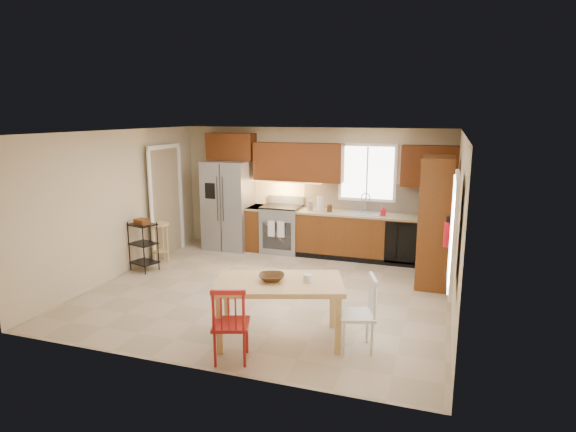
# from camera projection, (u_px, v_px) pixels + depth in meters

# --- Properties ---
(floor) EXTENTS (5.50, 5.50, 0.00)m
(floor) POSITION_uv_depth(u_px,v_px,m) (270.00, 291.00, 7.66)
(floor) COLOR tan
(floor) RESTS_ON ground
(ceiling) EXTENTS (5.50, 5.00, 0.02)m
(ceiling) POSITION_uv_depth(u_px,v_px,m) (268.00, 132.00, 7.14)
(ceiling) COLOR silver
(ceiling) RESTS_ON ground
(wall_back) EXTENTS (5.50, 0.02, 2.50)m
(wall_back) POSITION_uv_depth(u_px,v_px,m) (313.00, 190.00, 9.72)
(wall_back) COLOR #CCB793
(wall_back) RESTS_ON ground
(wall_front) EXTENTS (5.50, 0.02, 2.50)m
(wall_front) POSITION_uv_depth(u_px,v_px,m) (186.00, 260.00, 5.08)
(wall_front) COLOR #CCB793
(wall_front) RESTS_ON ground
(wall_left) EXTENTS (0.02, 5.00, 2.50)m
(wall_left) POSITION_uv_depth(u_px,v_px,m) (119.00, 204.00, 8.25)
(wall_left) COLOR #CCB793
(wall_left) RESTS_ON ground
(wall_right) EXTENTS (0.02, 5.00, 2.50)m
(wall_right) POSITION_uv_depth(u_px,v_px,m) (458.00, 227.00, 6.55)
(wall_right) COLOR #CCB793
(wall_right) RESTS_ON ground
(refrigerator) EXTENTS (0.92, 0.75, 1.82)m
(refrigerator) POSITION_uv_depth(u_px,v_px,m) (229.00, 205.00, 9.97)
(refrigerator) COLOR gray
(refrigerator) RESTS_ON floor
(range_stove) EXTENTS (0.76, 0.63, 0.92)m
(range_stove) POSITION_uv_depth(u_px,v_px,m) (282.00, 229.00, 9.76)
(range_stove) COLOR gray
(range_stove) RESTS_ON floor
(base_cabinet_narrow) EXTENTS (0.30, 0.60, 0.90)m
(base_cabinet_narrow) POSITION_uv_depth(u_px,v_px,m) (257.00, 228.00, 9.95)
(base_cabinet_narrow) COLOR brown
(base_cabinet_narrow) RESTS_ON floor
(base_cabinet_run) EXTENTS (2.92, 0.60, 0.90)m
(base_cabinet_run) POSITION_uv_depth(u_px,v_px,m) (373.00, 237.00, 9.21)
(base_cabinet_run) COLOR brown
(base_cabinet_run) RESTS_ON floor
(dishwasher) EXTENTS (0.60, 0.02, 0.78)m
(dishwasher) POSITION_uv_depth(u_px,v_px,m) (401.00, 243.00, 8.76)
(dishwasher) COLOR black
(dishwasher) RESTS_ON floor
(backsplash) EXTENTS (2.92, 0.03, 0.55)m
(backsplash) POSITION_uv_depth(u_px,v_px,m) (376.00, 197.00, 9.32)
(backsplash) COLOR beige
(backsplash) RESTS_ON wall_back
(upper_over_fridge) EXTENTS (1.00, 0.35, 0.55)m
(upper_over_fridge) POSITION_uv_depth(u_px,v_px,m) (231.00, 147.00, 9.90)
(upper_over_fridge) COLOR #56280E
(upper_over_fridge) RESTS_ON wall_back
(upper_left_block) EXTENTS (1.80, 0.35, 0.75)m
(upper_left_block) POSITION_uv_depth(u_px,v_px,m) (298.00, 162.00, 9.51)
(upper_left_block) COLOR #56280E
(upper_left_block) RESTS_ON wall_back
(upper_right_block) EXTENTS (1.00, 0.35, 0.75)m
(upper_right_block) POSITION_uv_depth(u_px,v_px,m) (429.00, 166.00, 8.74)
(upper_right_block) COLOR #56280E
(upper_right_block) RESTS_ON wall_back
(window_back) EXTENTS (1.12, 0.04, 1.12)m
(window_back) POSITION_uv_depth(u_px,v_px,m) (367.00, 173.00, 9.28)
(window_back) COLOR white
(window_back) RESTS_ON wall_back
(sink) EXTENTS (0.62, 0.46, 0.16)m
(sink) POSITION_uv_depth(u_px,v_px,m) (364.00, 215.00, 9.18)
(sink) COLOR gray
(sink) RESTS_ON base_cabinet_run
(undercab_glow) EXTENTS (1.60, 0.30, 0.01)m
(undercab_glow) POSITION_uv_depth(u_px,v_px,m) (284.00, 181.00, 9.66)
(undercab_glow) COLOR #FFBF66
(undercab_glow) RESTS_ON wall_back
(soap_bottle) EXTENTS (0.09, 0.09, 0.19)m
(soap_bottle) POSITION_uv_depth(u_px,v_px,m) (383.00, 211.00, 8.94)
(soap_bottle) COLOR red
(soap_bottle) RESTS_ON base_cabinet_run
(paper_towel) EXTENTS (0.12, 0.12, 0.28)m
(paper_towel) POSITION_uv_depth(u_px,v_px,m) (320.00, 204.00, 9.36)
(paper_towel) COLOR silver
(paper_towel) RESTS_ON base_cabinet_run
(canister_steel) EXTENTS (0.11, 0.11, 0.18)m
(canister_steel) POSITION_uv_depth(u_px,v_px,m) (310.00, 206.00, 9.43)
(canister_steel) COLOR gray
(canister_steel) RESTS_ON base_cabinet_run
(canister_wood) EXTENTS (0.10, 0.10, 0.14)m
(canister_wood) POSITION_uv_depth(u_px,v_px,m) (330.00, 208.00, 9.28)
(canister_wood) COLOR #522F15
(canister_wood) RESTS_ON base_cabinet_run
(pantry) EXTENTS (0.50, 0.95, 2.10)m
(pantry) POSITION_uv_depth(u_px,v_px,m) (435.00, 221.00, 7.80)
(pantry) COLOR brown
(pantry) RESTS_ON floor
(fire_extinguisher) EXTENTS (0.12, 0.12, 0.36)m
(fire_extinguisher) POSITION_uv_depth(u_px,v_px,m) (448.00, 234.00, 6.76)
(fire_extinguisher) COLOR red
(fire_extinguisher) RESTS_ON wall_right
(window_right) EXTENTS (0.04, 1.02, 1.32)m
(window_right) POSITION_uv_depth(u_px,v_px,m) (454.00, 232.00, 5.46)
(window_right) COLOR white
(window_right) RESTS_ON wall_right
(doorway) EXTENTS (0.04, 0.95, 2.10)m
(doorway) POSITION_uv_depth(u_px,v_px,m) (166.00, 202.00, 9.47)
(doorway) COLOR #8C7A59
(doorway) RESTS_ON wall_left
(dining_table) EXTENTS (1.73, 1.31, 0.75)m
(dining_table) POSITION_uv_depth(u_px,v_px,m) (279.00, 311.00, 5.93)
(dining_table) COLOR tan
(dining_table) RESTS_ON floor
(chair_red) EXTENTS (0.54, 0.54, 0.90)m
(chair_red) POSITION_uv_depth(u_px,v_px,m) (231.00, 323.00, 5.42)
(chair_red) COLOR #A51B19
(chair_red) RESTS_ON floor
(chair_white) EXTENTS (0.54, 0.54, 0.90)m
(chair_white) POSITION_uv_depth(u_px,v_px,m) (356.00, 314.00, 5.67)
(chair_white) COLOR silver
(chair_white) RESTS_ON floor
(table_bowl) EXTENTS (0.39, 0.39, 0.08)m
(table_bowl) POSITION_uv_depth(u_px,v_px,m) (272.00, 281.00, 5.88)
(table_bowl) COLOR #522F15
(table_bowl) RESTS_ON dining_table
(table_jar) EXTENTS (0.14, 0.14, 0.13)m
(table_jar) POSITION_uv_depth(u_px,v_px,m) (308.00, 280.00, 5.83)
(table_jar) COLOR silver
(table_jar) RESTS_ON dining_table
(bar_stool) EXTENTS (0.43, 0.43, 0.76)m
(bar_stool) POSITION_uv_depth(u_px,v_px,m) (160.00, 243.00, 9.07)
(bar_stool) COLOR tan
(bar_stool) RESTS_ON floor
(utility_cart) EXTENTS (0.53, 0.46, 0.89)m
(utility_cart) POSITION_uv_depth(u_px,v_px,m) (143.00, 246.00, 8.58)
(utility_cart) COLOR black
(utility_cart) RESTS_ON floor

